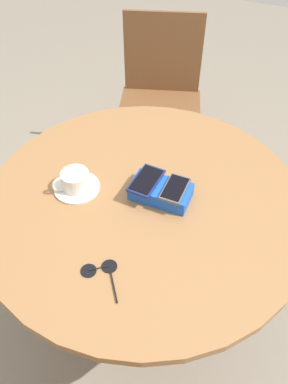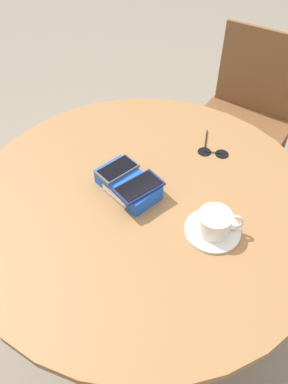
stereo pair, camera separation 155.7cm
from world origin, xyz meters
TOP-DOWN VIEW (x-y plane):
  - ground_plane at (0.00, 0.00)m, footprint 8.00×8.00m
  - round_table at (0.00, 0.00)m, footprint 1.06×1.06m
  - phone_box at (-0.05, -0.02)m, footprint 0.19×0.11m
  - phone_gray at (-0.10, -0.02)m, footprint 0.07×0.12m
  - phone_navy at (-0.00, -0.02)m, footprint 0.08×0.14m
  - saucer at (0.22, 0.05)m, footprint 0.15×0.15m
  - coffee_cup at (0.22, 0.06)m, footprint 0.10×0.11m
  - sunglasses at (-0.00, 0.31)m, footprint 0.14×0.11m
  - chair_near_window at (-0.25, 0.87)m, footprint 0.54×0.54m

SIDE VIEW (x-z plane):
  - ground_plane at x=0.00m, z-range 0.00..0.00m
  - chair_near_window at x=-0.25m, z-range 0.02..0.86m
  - round_table at x=0.00m, z-range 0.26..0.98m
  - sunglasses at x=0.00m, z-range 0.72..0.73m
  - saucer at x=0.22m, z-range 0.72..0.73m
  - phone_box at x=-0.05m, z-range 0.72..0.77m
  - coffee_cup at x=0.22m, z-range 0.73..0.79m
  - phone_navy at x=0.00m, z-range 0.77..0.78m
  - phone_gray at x=-0.10m, z-range 0.77..0.78m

